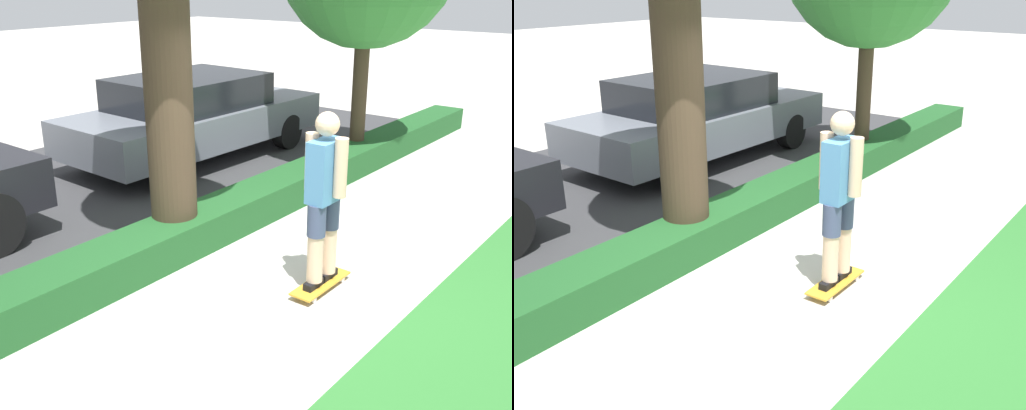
# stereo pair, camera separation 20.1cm
# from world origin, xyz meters

# --- Properties ---
(ground_plane) EXTENTS (60.00, 60.00, 0.00)m
(ground_plane) POSITION_xyz_m (0.00, 0.00, 0.00)
(ground_plane) COLOR #BCB7AD
(street_asphalt) EXTENTS (15.45, 5.00, 0.01)m
(street_asphalt) POSITION_xyz_m (0.00, 4.20, 0.00)
(street_asphalt) COLOR #38383A
(street_asphalt) RESTS_ON ground_plane
(hedge_row) EXTENTS (15.45, 0.60, 0.41)m
(hedge_row) POSITION_xyz_m (0.00, 1.60, 0.20)
(hedge_row) COLOR #1E5123
(hedge_row) RESTS_ON ground_plane
(skateboard) EXTENTS (0.77, 0.24, 0.08)m
(skateboard) POSITION_xyz_m (0.25, -0.10, 0.07)
(skateboard) COLOR gold
(skateboard) RESTS_ON ground_plane
(skater_person) EXTENTS (0.50, 0.44, 1.71)m
(skater_person) POSITION_xyz_m (0.25, -0.10, 0.99)
(skater_person) COLOR black
(skater_person) RESTS_ON skateboard
(parked_car_middle) EXTENTS (4.61, 2.05, 1.40)m
(parked_car_middle) POSITION_xyz_m (2.83, 4.12, 0.73)
(parked_car_middle) COLOR slate
(parked_car_middle) RESTS_ON ground_plane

